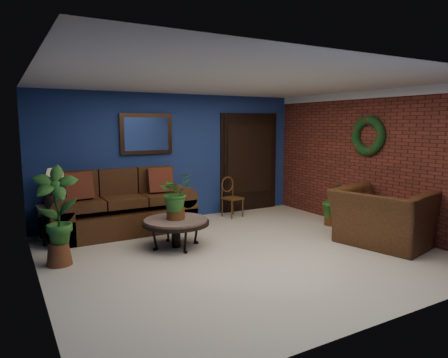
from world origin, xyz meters
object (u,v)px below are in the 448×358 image
table_lamp (55,183)px  coffee_table (176,223)px  end_table (57,214)px  side_chair (231,194)px  sofa (121,211)px  armchair (383,217)px

table_lamp → coffee_table: bearing=-40.6°
end_table → side_chair: side_chair is taller
coffee_table → side_chair: bearing=37.4°
side_chair → table_lamp: bearing=170.4°
table_lamp → sofa: bearing=2.3°
end_table → table_lamp: 0.52m
sofa → armchair: 4.45m
armchair → sofa: bearing=36.4°
coffee_table → table_lamp: 2.12m
coffee_table → end_table: size_ratio=1.66×
end_table → table_lamp: size_ratio=1.04×
coffee_table → end_table: (-1.55, 1.33, 0.05)m
sofa → end_table: (-1.06, -0.04, 0.07)m
end_table → table_lamp: table_lamp is taller
coffee_table → side_chair: side_chair is taller
sofa → end_table: sofa is taller
table_lamp → armchair: bearing=-32.6°
coffee_table → side_chair: size_ratio=1.26×
side_chair → armchair: 3.10m
end_table → table_lamp: (0.00, 0.00, 0.52)m
sofa → coffee_table: bearing=-70.5°
end_table → side_chair: bearing=1.0°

